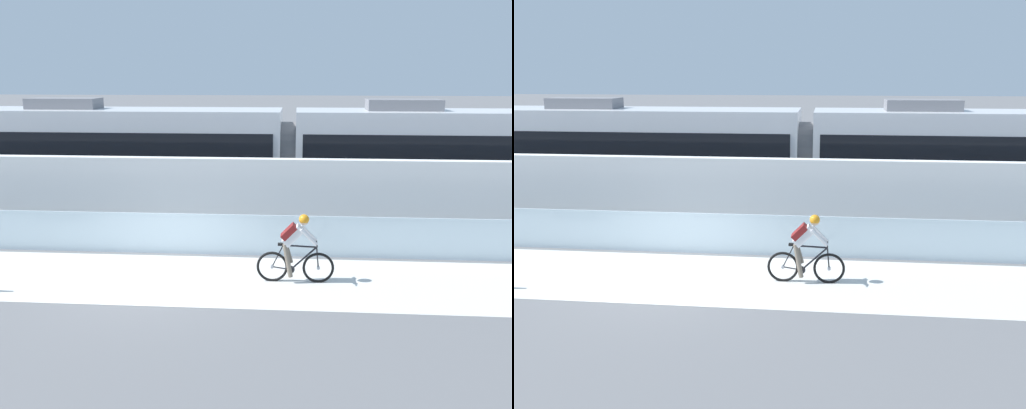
# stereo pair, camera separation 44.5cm
# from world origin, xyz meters

# --- Properties ---
(ground_plane) EXTENTS (200.00, 200.00, 0.00)m
(ground_plane) POSITION_xyz_m (0.00, 0.00, 0.00)
(ground_plane) COLOR slate
(bike_path_deck) EXTENTS (32.00, 3.20, 0.01)m
(bike_path_deck) POSITION_xyz_m (0.00, 0.00, 0.01)
(bike_path_deck) COLOR silver
(bike_path_deck) RESTS_ON ground
(glass_parapet) EXTENTS (32.00, 0.05, 1.09)m
(glass_parapet) POSITION_xyz_m (0.00, 1.85, 0.55)
(glass_parapet) COLOR silver
(glass_parapet) RESTS_ON ground
(concrete_barrier_wall) EXTENTS (32.00, 0.36, 2.29)m
(concrete_barrier_wall) POSITION_xyz_m (0.00, 3.65, 1.14)
(concrete_barrier_wall) COLOR white
(concrete_barrier_wall) RESTS_ON ground
(tram_rail_near) EXTENTS (32.00, 0.08, 0.01)m
(tram_rail_near) POSITION_xyz_m (0.00, 6.13, 0.00)
(tram_rail_near) COLOR #595654
(tram_rail_near) RESTS_ON ground
(tram_rail_far) EXTENTS (32.00, 0.08, 0.01)m
(tram_rail_far) POSITION_xyz_m (0.00, 7.57, 0.00)
(tram_rail_far) COLOR #595654
(tram_rail_far) RESTS_ON ground
(tram) EXTENTS (22.56, 2.54, 3.81)m
(tram) POSITION_xyz_m (2.91, 6.85, 1.89)
(tram) COLOR silver
(tram) RESTS_ON ground
(cyclist_on_bike) EXTENTS (1.77, 0.58, 1.61)m
(cyclist_on_bike) POSITION_xyz_m (3.21, -0.00, 0.80)
(cyclist_on_bike) COLOR black
(cyclist_on_bike) RESTS_ON ground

